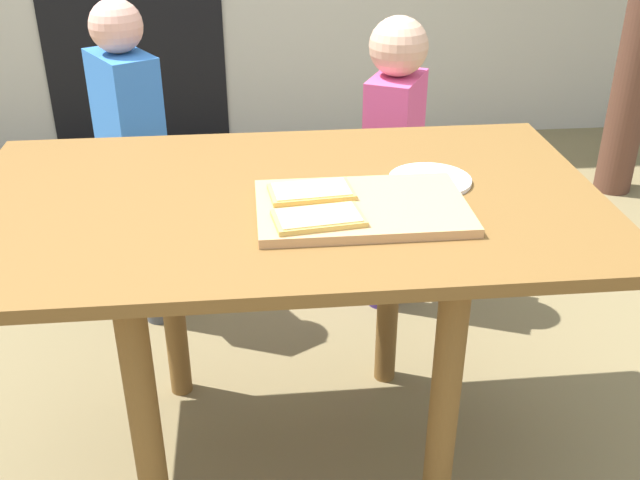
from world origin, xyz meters
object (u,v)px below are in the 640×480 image
Objects in this scene: dining_table at (286,242)px; pizza_slice_far_left at (311,192)px; cutting_board at (362,208)px; pizza_slice_near_left at (319,218)px; child_right at (394,145)px; child_left at (131,148)px; plate_white_right at (430,180)px.

pizza_slice_far_left reaches higher than dining_table.
pizza_slice_far_left is at bearing 151.76° from cutting_board.
pizza_slice_near_left is 1.02m from child_right.
pizza_slice_far_left is 0.19× the size of child_right.
dining_table is 7.48× the size of pizza_slice_far_left.
pizza_slice_near_left is 1.06m from child_left.
dining_table is at bearing 108.42° from pizza_slice_near_left.
child_right is (0.07, 0.73, -0.19)m from plate_white_right.
pizza_slice_near_left is (0.00, -0.12, 0.00)m from pizza_slice_far_left.
pizza_slice_far_left is 0.99× the size of plate_white_right.
child_right is (0.24, 0.86, -0.20)m from cutting_board.
plate_white_right is (0.33, 0.04, 0.12)m from dining_table.
dining_table is 1.41× the size of child_right.
child_left reaches higher than plate_white_right.
cutting_board reaches higher than plate_white_right.
child_left is at bearing 118.08° from pizza_slice_near_left.
child_left is 0.83m from child_right.
plate_white_right is (0.27, 0.08, -0.02)m from pizza_slice_far_left.
cutting_board is at bearing -55.32° from child_left.
cutting_board is 0.22m from plate_white_right.
cutting_board is 0.12m from pizza_slice_near_left.
plate_white_right is 1.05m from child_left.
child_right is at bearing 74.43° from cutting_board.
child_left is at bearing 136.93° from plate_white_right.
plate_white_right is at bearing -43.07° from child_left.
pizza_slice_near_left reaches higher than dining_table.
child_left reaches higher than child_right.
child_left is (-0.49, 0.79, -0.19)m from pizza_slice_far_left.
pizza_slice_near_left is at bearing -143.47° from cutting_board.
plate_white_right is 0.18× the size of child_left.
child_left reaches higher than cutting_board.
pizza_slice_near_left reaches higher than plate_white_right.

